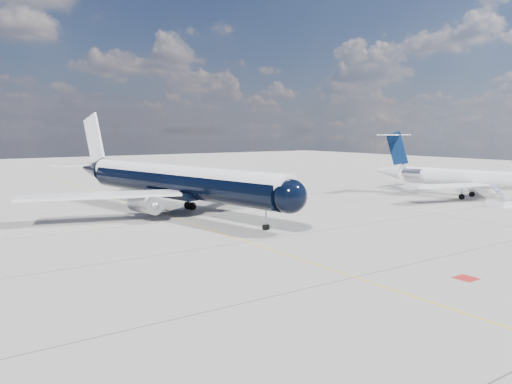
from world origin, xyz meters
TOP-DOWN VIEW (x-y plane):
  - ground at (0.00, 30.00)m, footprint 320.00×320.00m
  - taxiway_centerline at (0.00, 25.00)m, footprint 0.16×160.00m
  - red_marking at (6.80, -10.00)m, footprint 1.60×1.60m
  - main_airliner at (1.67, 31.44)m, footprint 39.78×48.99m
  - regional_jet at (48.37, 17.81)m, footprint 28.26×32.91m
  - boarding_stair at (44.16, 8.59)m, footprint 2.57×3.12m

SIDE VIEW (x-z plane):
  - ground at x=0.00m, z-range 0.00..0.00m
  - taxiway_centerline at x=0.00m, z-range 0.00..0.01m
  - red_marking at x=6.80m, z-range 0.00..0.01m
  - boarding_stair at x=44.16m, z-range -1.03..2.23m
  - regional_jet at x=48.37m, z-range -2.07..9.14m
  - main_airliner at x=1.67m, z-range -2.70..11.53m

